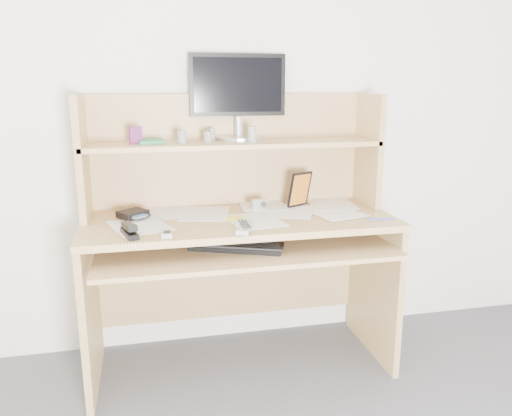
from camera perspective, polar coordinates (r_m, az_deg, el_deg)
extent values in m
cube|color=silver|center=(2.53, -3.29, 11.80)|extent=(3.60, 0.04, 2.50)
cube|color=tan|center=(2.29, -1.83, -1.42)|extent=(1.40, 0.60, 0.03)
cube|color=tan|center=(2.40, -18.38, -10.96)|extent=(0.03, 0.56, 0.72)
cube|color=tan|center=(2.62, 13.30, -8.48)|extent=(0.03, 0.56, 0.72)
cube|color=tan|center=(2.68, -2.90, -8.09)|extent=(1.34, 0.02, 0.41)
cube|color=tan|center=(2.21, -1.23, -4.59)|extent=(1.28, 0.55, 0.02)
cube|color=tan|center=(2.52, -3.11, 6.66)|extent=(1.40, 0.02, 0.55)
cube|color=tan|center=(2.36, -19.23, 5.46)|extent=(0.03, 0.30, 0.55)
cube|color=tan|center=(2.59, 12.67, 6.54)|extent=(0.03, 0.30, 0.55)
cube|color=tan|center=(2.37, -2.57, 7.34)|extent=(1.38, 0.30, 0.02)
cube|color=silver|center=(2.29, -1.83, -0.98)|extent=(1.32, 0.54, 0.01)
cube|color=black|center=(2.16, -2.22, -4.42)|extent=(0.42, 0.28, 0.02)
cube|color=black|center=(2.16, -2.22, -4.08)|extent=(0.39, 0.27, 0.01)
cube|color=#A4A5A0|center=(2.07, -1.30, -2.20)|extent=(0.11, 0.19, 0.02)
cube|color=#B4B5B7|center=(2.02, -10.13, -2.82)|extent=(0.05, 0.08, 0.02)
cube|color=black|center=(2.05, -14.29, -2.36)|extent=(0.08, 0.15, 0.05)
cube|color=black|center=(2.33, -13.90, -0.64)|extent=(0.15, 0.15, 0.03)
cube|color=yellow|center=(2.25, -2.56, -1.22)|extent=(0.09, 0.09, 0.01)
cube|color=#AEADB0|center=(2.41, 0.34, 0.45)|extent=(0.08, 0.05, 0.05)
cube|color=black|center=(2.46, 5.02, 2.15)|extent=(0.12, 0.07, 0.17)
cylinder|color=blue|center=(2.29, 14.10, -1.24)|extent=(0.12, 0.02, 0.01)
cube|color=maroon|center=(2.31, -13.59, 8.07)|extent=(0.06, 0.04, 0.08)
cube|color=#317C47|center=(2.35, -12.06, 7.46)|extent=(0.14, 0.18, 0.02)
cylinder|color=black|center=(2.30, -8.44, 8.00)|extent=(0.05, 0.05, 0.06)
cylinder|color=silver|center=(2.40, -5.12, 8.35)|extent=(0.05, 0.05, 0.06)
cylinder|color=black|center=(2.34, -5.51, 8.07)|extent=(0.05, 0.05, 0.05)
cylinder|color=white|center=(2.34, -0.43, 8.41)|extent=(0.05, 0.05, 0.07)
cylinder|color=#BCBBC1|center=(2.46, -1.93, 8.00)|extent=(0.23, 0.23, 0.01)
cylinder|color=#BCBBC1|center=(2.47, -1.98, 9.32)|extent=(0.04, 0.04, 0.10)
cube|color=black|center=(2.48, -2.10, 13.87)|extent=(0.47, 0.04, 0.29)
cube|color=black|center=(2.46, -2.03, 13.87)|extent=(0.43, 0.01, 0.25)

